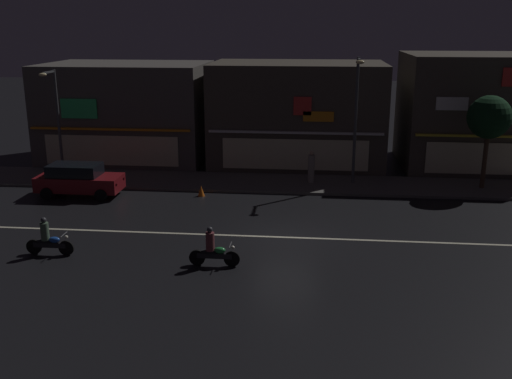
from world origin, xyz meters
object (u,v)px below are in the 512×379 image
(pedestrian_on_sidewalk, at_px, (311,168))
(parked_car_near_kerb, at_px, (78,179))
(streetlamp_mid, at_px, (356,110))
(motorcycle_lead, at_px, (48,239))
(motorcycle_following, at_px, (213,250))
(traffic_cone, at_px, (201,191))
(streetlamp_west, at_px, (56,113))

(pedestrian_on_sidewalk, distance_m, parked_car_near_kerb, 12.41)
(streetlamp_mid, height_order, parked_car_near_kerb, streetlamp_mid)
(motorcycle_lead, xyz_separation_m, motorcycle_following, (6.52, -0.43, 0.00))
(traffic_cone, bearing_deg, motorcycle_lead, -117.25)
(motorcycle_following, bearing_deg, streetlamp_west, -40.17)
(pedestrian_on_sidewalk, bearing_deg, traffic_cone, -176.43)
(streetlamp_mid, xyz_separation_m, parked_car_near_kerb, (-14.28, -3.25, -3.31))
(streetlamp_mid, distance_m, motorcycle_lead, 16.99)
(streetlamp_west, xyz_separation_m, motorcycle_following, (10.91, -11.66, -3.14))
(streetlamp_west, bearing_deg, pedestrian_on_sidewalk, -0.20)
(streetlamp_west, xyz_separation_m, parked_car_near_kerb, (2.42, -3.32, -2.90))
(streetlamp_mid, bearing_deg, traffic_cone, -161.23)
(streetlamp_west, relative_size, streetlamp_mid, 0.89)
(streetlamp_west, height_order, streetlamp_mid, streetlamp_mid)
(parked_car_near_kerb, bearing_deg, pedestrian_on_sidewalk, 15.29)
(streetlamp_west, height_order, traffic_cone, streetlamp_west)
(parked_car_near_kerb, bearing_deg, motorcycle_following, -44.48)
(streetlamp_mid, bearing_deg, pedestrian_on_sidewalk, 179.32)
(parked_car_near_kerb, relative_size, motorcycle_following, 2.26)
(traffic_cone, bearing_deg, streetlamp_mid, 18.77)
(motorcycle_following, xyz_separation_m, traffic_cone, (-2.17, 8.89, -0.36))
(streetlamp_mid, bearing_deg, motorcycle_following, -116.52)
(streetlamp_west, relative_size, motorcycle_lead, 3.18)
(streetlamp_west, relative_size, motorcycle_following, 3.18)
(streetlamp_mid, bearing_deg, motorcycle_lead, -137.79)
(pedestrian_on_sidewalk, relative_size, parked_car_near_kerb, 0.41)
(streetlamp_mid, xyz_separation_m, traffic_cone, (-7.95, -2.70, -3.91))
(motorcycle_lead, bearing_deg, streetlamp_west, -66.62)
(parked_car_near_kerb, xyz_separation_m, motorcycle_lead, (1.97, -7.91, -0.24))
(traffic_cone, bearing_deg, streetlamp_west, 162.38)
(parked_car_near_kerb, relative_size, traffic_cone, 7.82)
(streetlamp_west, height_order, motorcycle_following, streetlamp_west)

